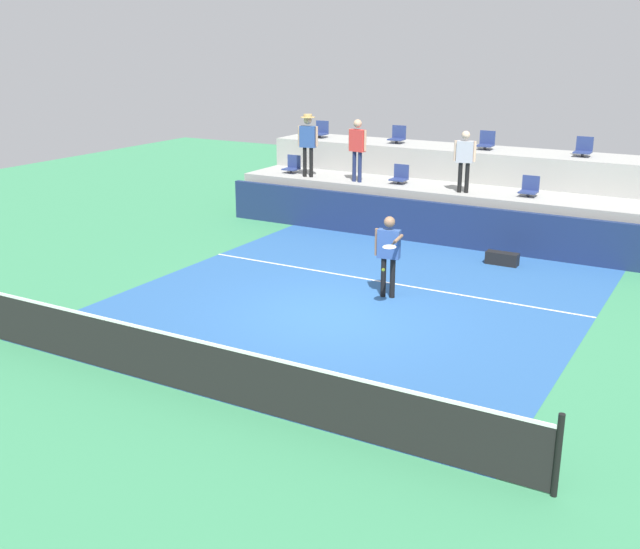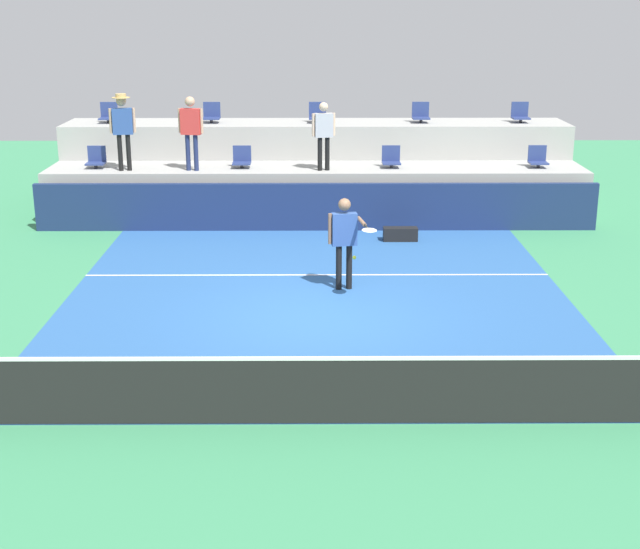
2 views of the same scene
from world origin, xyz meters
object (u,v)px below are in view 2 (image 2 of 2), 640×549
stadium_chair_lower_right (391,159)px  stadium_chair_upper_left (212,114)px  stadium_chair_upper_right (421,114)px  stadium_chair_lower_far_right (538,158)px  tennis_ball (354,258)px  spectator_in_white (324,130)px  stadium_chair_upper_far_left (109,114)px  spectator_leaning_on_rail (191,126)px  equipment_bag (400,234)px  stadium_chair_upper_center (317,114)px  stadium_chair_lower_far_left (96,159)px  spectator_with_hat (123,123)px  stadium_chair_upper_far_right (520,114)px  tennis_player (345,234)px  stadium_chair_lower_left (242,159)px

stadium_chair_lower_right → stadium_chair_upper_left: size_ratio=1.00×
stadium_chair_upper_right → stadium_chair_upper_left: bearing=180.0°
stadium_chair_lower_right → stadium_chair_lower_far_right: 3.55m
stadium_chair_upper_right → stadium_chair_lower_right: bearing=-116.4°
stadium_chair_lower_right → tennis_ball: size_ratio=7.65×
spectator_in_white → stadium_chair_upper_far_left: bearing=158.4°
spectator_leaning_on_rail → tennis_ball: bearing=-58.6°
stadium_chair_upper_right → equipment_bag: 4.64m
stadium_chair_upper_left → stadium_chair_upper_center: same height
tennis_ball → stadium_chair_upper_far_left: bearing=126.6°
stadium_chair_lower_right → spectator_leaning_on_rail: size_ratio=0.30×
stadium_chair_lower_far_right → tennis_ball: stadium_chair_lower_far_right is taller
spectator_leaning_on_rail → spectator_in_white: size_ratio=1.08×
stadium_chair_lower_far_left → spectator_leaning_on_rail: bearing=-9.2°
spectator_leaning_on_rail → equipment_bag: spectator_leaning_on_rail is taller
spectator_in_white → equipment_bag: (1.69, -1.84, -2.06)m
stadium_chair_lower_far_left → stadium_chair_upper_center: size_ratio=1.00×
stadium_chair_upper_far_left → spectator_with_hat: size_ratio=0.29×
spectator_leaning_on_rail → tennis_ball: spectator_leaning_on_rail is taller
equipment_bag → spectator_in_white: bearing=132.6°
stadium_chair_lower_far_right → spectator_in_white: 5.26m
stadium_chair_upper_right → spectator_in_white: bearing=-139.3°
stadium_chair_lower_far_left → stadium_chair_upper_far_right: (10.60, 1.80, 0.85)m
stadium_chair_lower_right → stadium_chair_upper_right: bearing=63.6°
stadium_chair_lower_right → tennis_player: 5.89m
stadium_chair_lower_far_left → spectator_in_white: spectator_in_white is taller
stadium_chair_upper_center → spectator_with_hat: 5.07m
equipment_bag → stadium_chair_upper_far_left: bearing=150.9°
stadium_chair_upper_center → tennis_ball: size_ratio=7.65×
stadium_chair_lower_right → spectator_leaning_on_rail: 4.85m
stadium_chair_lower_left → stadium_chair_lower_far_right: (7.17, 0.00, 0.00)m
equipment_bag → stadium_chair_upper_left: bearing=138.6°
stadium_chair_upper_far_left → spectator_leaning_on_rail: size_ratio=0.30×
stadium_chair_upper_left → stadium_chair_upper_center: size_ratio=1.00×
stadium_chair_upper_center → spectator_with_hat: bearing=-154.5°
stadium_chair_upper_right → tennis_ball: stadium_chair_upper_right is taller
stadium_chair_upper_far_right → tennis_ball: size_ratio=7.65×
stadium_chair_lower_far_left → stadium_chair_upper_left: (2.62, 1.80, 0.85)m
stadium_chair_lower_left → stadium_chair_upper_far_right: size_ratio=1.00×
stadium_chair_upper_far_left → spectator_in_white: size_ratio=0.32×
spectator_in_white → equipment_bag: 3.23m
stadium_chair_lower_left → spectator_leaning_on_rail: 1.47m
stadium_chair_lower_far_left → stadium_chair_lower_right: 7.13m
stadium_chair_lower_far_left → tennis_player: (5.82, -5.73, -0.41)m
tennis_ball → tennis_player: bearing=104.9°
stadium_chair_lower_far_left → stadium_chair_upper_left: size_ratio=1.00×
stadium_chair_upper_far_left → tennis_ball: (6.01, -8.09, -1.54)m
stadium_chair_upper_far_right → spectator_leaning_on_rail: spectator_leaning_on_rail is taller
stadium_chair_lower_left → stadium_chair_upper_right: size_ratio=1.00×
stadium_chair_lower_right → spectator_with_hat: spectator_with_hat is taller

